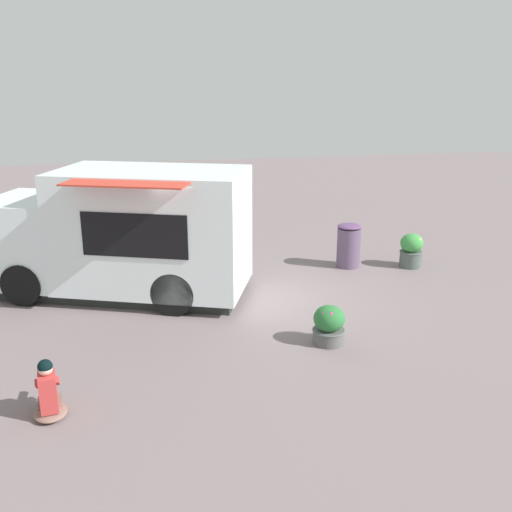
{
  "coord_description": "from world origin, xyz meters",
  "views": [
    {
      "loc": [
        -11.35,
        1.48,
        4.37
      ],
      "look_at": [
        -1.21,
        -0.64,
        1.14
      ],
      "focal_mm": 40.89,
      "sensor_mm": 36.0,
      "label": 1
    }
  ],
  "objects_px": {
    "planter_flowering_far": "(329,325)",
    "trash_bin": "(349,245)",
    "food_truck": "(124,237)",
    "person_customer": "(48,394)",
    "planter_flowering_near": "(411,250)"
  },
  "relations": [
    {
      "from": "trash_bin",
      "to": "planter_flowering_far",
      "type": "bearing_deg",
      "value": 155.28
    },
    {
      "from": "planter_flowering_near",
      "to": "trash_bin",
      "type": "distance_m",
      "value": 1.49
    },
    {
      "from": "food_truck",
      "to": "person_customer",
      "type": "xyz_separation_m",
      "value": [
        -4.44,
        1.0,
        -0.92
      ]
    },
    {
      "from": "food_truck",
      "to": "person_customer",
      "type": "bearing_deg",
      "value": 167.31
    },
    {
      "from": "planter_flowering_far",
      "to": "trash_bin",
      "type": "xyz_separation_m",
      "value": [
        3.87,
        -1.78,
        0.2
      ]
    },
    {
      "from": "planter_flowering_near",
      "to": "planter_flowering_far",
      "type": "distance_m",
      "value": 4.8
    },
    {
      "from": "planter_flowering_near",
      "to": "trash_bin",
      "type": "height_order",
      "value": "trash_bin"
    },
    {
      "from": "trash_bin",
      "to": "food_truck",
      "type": "bearing_deg",
      "value": 98.58
    },
    {
      "from": "trash_bin",
      "to": "person_customer",
      "type": "bearing_deg",
      "value": 130.33
    },
    {
      "from": "planter_flowering_far",
      "to": "trash_bin",
      "type": "distance_m",
      "value": 4.26
    },
    {
      "from": "food_truck",
      "to": "planter_flowering_near",
      "type": "height_order",
      "value": "food_truck"
    },
    {
      "from": "person_customer",
      "to": "planter_flowering_far",
      "type": "height_order",
      "value": "person_customer"
    },
    {
      "from": "planter_flowering_near",
      "to": "trash_bin",
      "type": "xyz_separation_m",
      "value": [
        0.32,
        1.45,
        0.12
      ]
    },
    {
      "from": "person_customer",
      "to": "planter_flowering_near",
      "type": "relative_size",
      "value": 1.04
    },
    {
      "from": "person_customer",
      "to": "trash_bin",
      "type": "bearing_deg",
      "value": -49.67
    }
  ]
}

